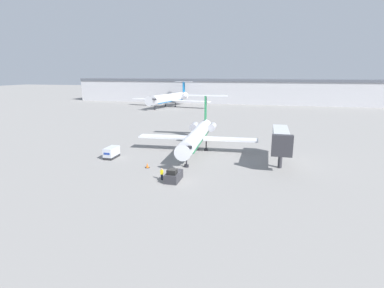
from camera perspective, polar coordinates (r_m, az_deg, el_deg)
name	(u,v)px	position (r m, az deg, el deg)	size (l,w,h in m)	color
ground_plane	(175,182)	(44.12, -3.26, -7.18)	(600.00, 600.00, 0.00)	gray
terminal_building	(243,91)	(160.13, 9.74, 9.93)	(180.00, 16.80, 12.29)	#B2B2B7
airplane_main	(197,135)	(60.17, 1.02, 1.80)	(24.08, 26.97, 10.41)	silver
pushback_tug	(174,176)	(44.31, -3.51, -6.06)	(1.88, 3.70, 1.99)	#2D2D33
luggage_cart	(112,153)	(57.72, -15.08, -1.58)	(1.69, 3.53, 2.04)	#232326
worker_near_tug	(162,174)	(44.71, -5.77, -5.67)	(0.40, 0.25, 1.79)	#232838
traffic_cone_left	(147,165)	(50.72, -8.51, -4.06)	(0.66, 0.66, 0.83)	black
airplane_parked_far_left	(169,98)	(139.55, -4.40, 8.67)	(39.75, 33.52, 11.13)	white
jet_bridge	(281,139)	(53.68, 16.56, 0.97)	(3.20, 12.69, 6.19)	#2D2D33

